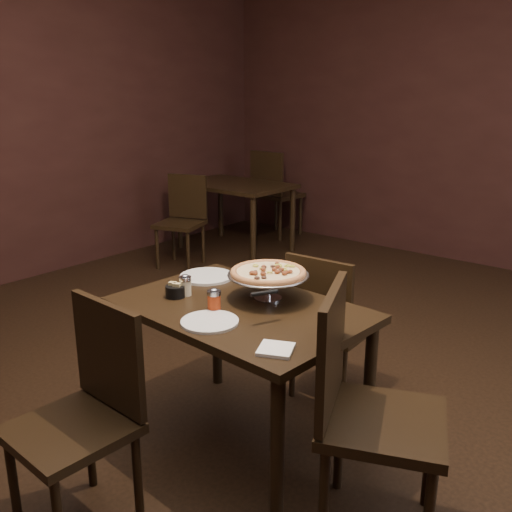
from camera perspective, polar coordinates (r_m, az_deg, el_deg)
The scene contains 16 objects.
room at distance 2.45m, azimuth 0.39°, elevation 11.54°, with size 6.04×7.04×2.84m.
dining_table at distance 2.57m, azimuth -1.58°, elevation -6.89°, with size 1.14×0.80×0.68m.
background_table at distance 5.82m, azimuth -2.10°, elevation 6.40°, with size 1.11×0.74×0.69m.
pizza_stand at distance 2.58m, azimuth 1.23°, elevation -1.69°, with size 0.37×0.37×0.15m.
parmesan_shaker at distance 2.67m, azimuth -7.09°, elevation -2.93°, with size 0.06×0.06×0.10m.
pepper_flake_shaker at distance 2.47m, azimuth -4.22°, elevation -4.44°, with size 0.06×0.06×0.10m.
packet_caddy at distance 2.66m, azimuth -8.09°, elevation -3.47°, with size 0.09×0.09×0.07m.
napkin_stack at distance 2.12m, azimuth 2.00°, elevation -9.31°, with size 0.12×0.12×0.01m, color white.
plate_left at distance 2.92m, azimuth -4.96°, elevation -2.04°, with size 0.27×0.27×0.01m, color white.
plate_near at distance 2.36m, azimuth -4.65°, elevation -6.57°, with size 0.24×0.24×0.01m, color white.
serving_spatula at distance 2.33m, azimuth 0.82°, elevation -3.77°, with size 0.15×0.15×0.02m.
chair_far at distance 3.01m, azimuth 7.13°, elevation -6.53°, with size 0.40×0.40×0.81m.
chair_near at distance 2.27m, azimuth -16.66°, elevation -14.43°, with size 0.42×0.42×0.86m.
chair_side at distance 2.17m, azimuth 10.68°, elevation -14.32°, with size 0.57×0.57×0.94m.
bg_chair_far at distance 6.38m, azimuth 1.80°, elevation 6.59°, with size 0.47×0.47×0.96m.
bg_chair_near at distance 5.38m, azimuth -7.33°, elevation 3.91°, with size 0.50×0.50×0.84m.
Camera 1 is at (1.60, -1.87, 1.61)m, focal length 40.00 mm.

